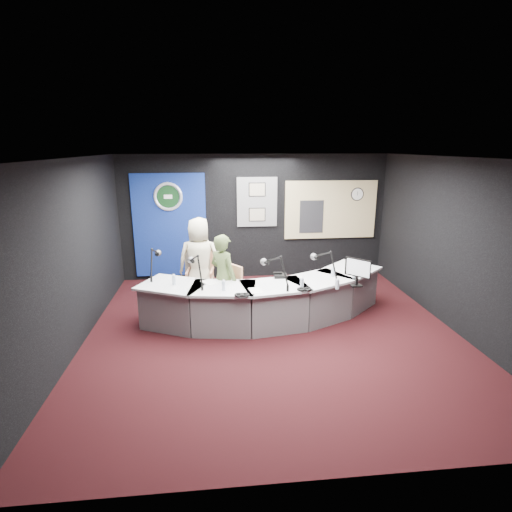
{
  "coord_description": "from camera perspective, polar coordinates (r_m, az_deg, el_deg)",
  "views": [
    {
      "loc": [
        -0.9,
        -5.91,
        2.97
      ],
      "look_at": [
        -0.2,
        0.8,
        1.1
      ],
      "focal_mm": 28.0,
      "sensor_mm": 36.0,
      "label": 1
    }
  ],
  "objects": [
    {
      "name": "boom_mic_b",
      "position": [
        6.61,
        -8.56,
        -1.56
      ],
      "size": [
        0.32,
        0.71,
        0.6
      ],
      "primitive_type": null,
      "color": "black",
      "rests_on": "broadcast_desk"
    },
    {
      "name": "headphones_far",
      "position": [
        6.13,
        -2.02,
        -5.56
      ],
      "size": [
        0.23,
        0.23,
        0.04
      ],
      "primitive_type": "torus",
      "color": "black",
      "rests_on": "broadcast_desk"
    },
    {
      "name": "booth_glow",
      "position": [
        9.37,
        10.62,
        6.51
      ],
      "size": [
        2.0,
        0.02,
        1.2
      ],
      "primitive_type": "cube",
      "color": "beige",
      "rests_on": "booth_window_frame"
    },
    {
      "name": "notepad",
      "position": [
        6.35,
        -0.04,
        -4.94
      ],
      "size": [
        0.23,
        0.3,
        0.0
      ],
      "primitive_type": "cube",
      "rotation": [
        0.0,
        0.0,
        0.18
      ],
      "color": "white",
      "rests_on": "broadcast_desk"
    },
    {
      "name": "desk_phone",
      "position": [
        6.99,
        3.51,
        -2.85
      ],
      "size": [
        0.23,
        0.19,
        0.06
      ],
      "primitive_type": "cube",
      "rotation": [
        0.0,
        0.0,
        -0.04
      ],
      "color": "black",
      "rests_on": "broadcast_desk"
    },
    {
      "name": "boom_mic_d",
      "position": [
        6.86,
        9.83,
        -1.0
      ],
      "size": [
        0.38,
        0.68,
        0.6
      ],
      "primitive_type": null,
      "color": "black",
      "rests_on": "broadcast_desk"
    },
    {
      "name": "draped_jacket",
      "position": [
        8.04,
        -8.28,
        -1.66
      ],
      "size": [
        0.51,
        0.15,
        0.7
      ],
      "primitive_type": "cube",
      "rotation": [
        0.0,
        0.0,
        -0.11
      ],
      "color": "gray",
      "rests_on": "armchair_left"
    },
    {
      "name": "pinboard",
      "position": [
        9.01,
        0.15,
        7.71
      ],
      "size": [
        0.9,
        0.04,
        1.1
      ],
      "primitive_type": "cube",
      "color": "slate",
      "rests_on": "wall_back"
    },
    {
      "name": "armchair_left",
      "position": [
        7.85,
        -7.97,
        -3.22
      ],
      "size": [
        0.58,
        0.58,
        0.94
      ],
      "primitive_type": null,
      "rotation": [
        0.0,
        0.0,
        -0.11
      ],
      "color": "tan",
      "rests_on": "ground"
    },
    {
      "name": "agency_seal",
      "position": [
        8.96,
        -12.45,
        8.28
      ],
      "size": [
        0.63,
        0.07,
        0.63
      ],
      "primitive_type": "torus",
      "rotation": [
        1.57,
        0.0,
        0.0
      ],
      "color": "silver",
      "rests_on": "backdrop_panel"
    },
    {
      "name": "booth_window_frame",
      "position": [
        9.38,
        10.6,
        6.52
      ],
      "size": [
        2.12,
        0.06,
        1.32
      ],
      "primitive_type": "cube",
      "color": "tan",
      "rests_on": "wall_back"
    },
    {
      "name": "broadcast_desk",
      "position": [
        7.01,
        1.44,
        -6.23
      ],
      "size": [
        4.5,
        1.9,
        0.75
      ],
      "primitive_type": null,
      "color": "silver",
      "rests_on": "ground"
    },
    {
      "name": "armchair_right",
      "position": [
        7.05,
        -4.63,
        -5.6
      ],
      "size": [
        0.69,
        0.69,
        0.88
      ],
      "primitive_type": null,
      "rotation": [
        0.0,
        0.0,
        -0.93
      ],
      "color": "tan",
      "rests_on": "ground"
    },
    {
      "name": "wall_right",
      "position": [
        7.25,
        26.77,
        1.31
      ],
      "size": [
        0.02,
        6.0,
        2.8
      ],
      "primitive_type": "cube",
      "color": "black",
      "rests_on": "ground"
    },
    {
      "name": "person_man",
      "position": [
        7.74,
        -8.07,
        -0.64
      ],
      "size": [
        0.86,
        0.6,
        1.68
      ],
      "primitive_type": "imported",
      "rotation": [
        0.0,
        0.0,
        3.06
      ],
      "color": "beige",
      "rests_on": "ground"
    },
    {
      "name": "equipment_rack",
      "position": [
        9.25,
        7.92,
        5.58
      ],
      "size": [
        0.55,
        0.02,
        0.75
      ],
      "primitive_type": "cube",
      "color": "black",
      "rests_on": "booth_window_frame"
    },
    {
      "name": "boom_mic_c",
      "position": [
        6.47,
        2.78,
        -1.79
      ],
      "size": [
        0.44,
        0.65,
        0.6
      ],
      "primitive_type": null,
      "color": "black",
      "rests_on": "broadcast_desk"
    },
    {
      "name": "water_bottles",
      "position": [
        6.59,
        1.7,
        -3.38
      ],
      "size": [
        3.14,
        0.7,
        0.18
      ],
      "primitive_type": null,
      "color": "silver",
      "rests_on": "broadcast_desk"
    },
    {
      "name": "framed_photo_lower",
      "position": [
        9.03,
        0.17,
        5.93
      ],
      "size": [
        0.34,
        0.02,
        0.27
      ],
      "primitive_type": "cube",
      "color": "gray",
      "rests_on": "pinboard"
    },
    {
      "name": "ceiling",
      "position": [
        5.98,
        2.78,
        13.84
      ],
      "size": [
        6.0,
        6.0,
        0.02
      ],
      "primitive_type": "cube",
      "color": "silver",
      "rests_on": "ground"
    },
    {
      "name": "wall_left",
      "position": [
        6.47,
        -24.7,
        -0.01
      ],
      "size": [
        0.02,
        6.0,
        2.8
      ],
      "primitive_type": "cube",
      "color": "black",
      "rests_on": "ground"
    },
    {
      "name": "computer_monitor",
      "position": [
        6.65,
        14.3,
        -1.6
      ],
      "size": [
        0.34,
        0.35,
        0.31
      ],
      "primitive_type": "cube",
      "rotation": [
        0.0,
        0.0,
        -0.79
      ],
      "color": "black",
      "rests_on": "broadcast_desk"
    },
    {
      "name": "headphones_near",
      "position": [
        6.41,
        6.9,
        -4.72
      ],
      "size": [
        0.2,
        0.2,
        0.03
      ],
      "primitive_type": "torus",
      "color": "black",
      "rests_on": "broadcast_desk"
    },
    {
      "name": "wall_front",
      "position": [
        3.43,
        10.2,
        -12.04
      ],
      "size": [
        6.0,
        0.02,
        2.8
      ],
      "primitive_type": "cube",
      "color": "black",
      "rests_on": "ground"
    },
    {
      "name": "wall_clock",
      "position": [
        9.49,
        14.28,
        8.55
      ],
      "size": [
        0.28,
        0.01,
        0.28
      ],
      "primitive_type": "cylinder",
      "rotation": [
        1.57,
        0.0,
        0.0
      ],
      "color": "white",
      "rests_on": "booth_window_frame"
    },
    {
      "name": "boom_mic_a",
      "position": [
        7.18,
        -14.31,
        -0.52
      ],
      "size": [
        0.17,
        0.74,
        0.6
      ],
      "primitive_type": null,
      "color": "black",
      "rests_on": "broadcast_desk"
    },
    {
      "name": "backdrop_panel",
      "position": [
        9.1,
        -12.19,
        4.25
      ],
      "size": [
        1.6,
        0.05,
        2.3
      ],
      "primitive_type": "cube",
      "color": "navy",
      "rests_on": "wall_back"
    },
    {
      "name": "seal_center",
      "position": [
        8.97,
        -12.45,
        8.28
      ],
      "size": [
        0.48,
        0.01,
        0.48
      ],
      "primitive_type": "cylinder",
      "rotation": [
        1.57,
        0.0,
        0.0
      ],
      "color": "black",
      "rests_on": "backdrop_panel"
    },
    {
      "name": "framed_photo_upper",
      "position": [
        8.95,
        0.17,
        9.46
      ],
      "size": [
        0.34,
        0.02,
        0.27
      ],
      "primitive_type": "cube",
      "color": "gray",
      "rests_on": "pinboard"
    },
    {
      "name": "wall_back",
      "position": [
        9.09,
        -0.19,
        5.55
      ],
      "size": [
        6.0,
        0.02,
        2.8
      ],
      "primitive_type": "cube",
      "color": "black",
      "rests_on": "ground"
    },
    {
      "name": "paper_stack",
      "position": [
        6.78,
        -6.64,
        -3.73
      ],
      "size": [
        0.33,
        0.35,
        0.0
      ],
      "primitive_type": "cube",
      "rotation": [
        0.0,
        0.0,
        0.64
      ],
      "color": "white",
      "rests_on": "broadcast_desk"
    },
    {
      "name": "ground",
      "position": [
        6.68,
        2.47,
        -10.94
      ],
      "size": [
        6.0,
        6.0,
        0.0
      ],
      "primitive_type": "plane",
      "color": "black",
      "rests_on": "ground"
    },
    {
      "name": "person_woman",
      "position": [
        6.94,
        -4.69,
        -3.08
      ],
      "size": [
        0.65,
        0.66,
        1.53
      ],
      "primitive_type": "imported",
      "rotation": [
        0.0,
        0.0,
        2.34
      ],
      "color": "#4A5C30",
      "rests_on": "ground"
    }
  ]
}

